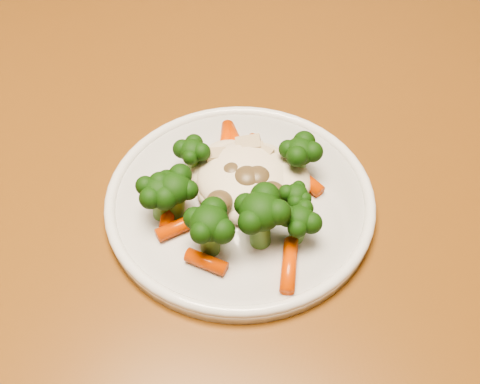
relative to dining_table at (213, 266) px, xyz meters
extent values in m
cube|color=brown|center=(0.00, 0.00, 0.08)|extent=(1.31, 1.04, 0.04)
cylinder|color=white|center=(0.03, 0.00, 0.11)|extent=(0.24, 0.24, 0.01)
ellipsoid|color=#F3E2C2|center=(0.03, 0.02, 0.14)|extent=(0.10, 0.09, 0.04)
ellipsoid|color=black|center=(-0.03, -0.04, 0.14)|extent=(0.05, 0.05, 0.04)
ellipsoid|color=black|center=(0.03, -0.06, 0.14)|extent=(0.05, 0.05, 0.05)
ellipsoid|color=black|center=(0.06, -0.03, 0.14)|extent=(0.06, 0.06, 0.05)
ellipsoid|color=black|center=(0.09, -0.02, 0.13)|extent=(0.04, 0.04, 0.04)
ellipsoid|color=black|center=(0.08, 0.01, 0.13)|extent=(0.03, 0.03, 0.03)
ellipsoid|color=black|center=(0.07, 0.05, 0.14)|extent=(0.04, 0.04, 0.04)
ellipsoid|color=black|center=(-0.02, 0.02, 0.13)|extent=(0.04, 0.04, 0.03)
ellipsoid|color=black|center=(-0.02, -0.03, 0.14)|extent=(0.05, 0.05, 0.04)
cylinder|color=#E94A05|center=(0.00, 0.06, 0.12)|extent=(0.04, 0.05, 0.01)
cylinder|color=#E94A05|center=(0.05, 0.05, 0.12)|extent=(0.04, 0.04, 0.01)
cylinder|color=#E94A05|center=(0.07, 0.04, 0.12)|extent=(0.05, 0.03, 0.01)
cylinder|color=#E94A05|center=(-0.02, -0.03, 0.12)|extent=(0.03, 0.05, 0.01)
cylinder|color=#E94A05|center=(0.00, -0.05, 0.12)|extent=(0.04, 0.04, 0.01)
cylinder|color=#E94A05|center=(0.03, -0.07, 0.12)|extent=(0.04, 0.01, 0.01)
cylinder|color=#E94A05|center=(0.09, -0.05, 0.12)|extent=(0.02, 0.05, 0.01)
cylinder|color=#E94A05|center=(0.04, 0.02, 0.14)|extent=(0.03, 0.05, 0.01)
cylinder|color=#E94A05|center=(0.02, 0.04, 0.14)|extent=(0.02, 0.04, 0.01)
cylinder|color=#E94A05|center=(-0.01, 0.06, 0.12)|extent=(0.02, 0.04, 0.01)
ellipsoid|color=brown|center=(0.04, 0.01, 0.14)|extent=(0.03, 0.03, 0.02)
ellipsoid|color=brown|center=(0.06, 0.00, 0.14)|extent=(0.02, 0.02, 0.02)
ellipsoid|color=brown|center=(0.02, 0.01, 0.14)|extent=(0.02, 0.02, 0.02)
ellipsoid|color=brown|center=(0.02, -0.02, 0.14)|extent=(0.02, 0.02, 0.02)
ellipsoid|color=brown|center=(0.03, 0.01, 0.14)|extent=(0.03, 0.03, 0.02)
cube|color=tan|center=(0.03, 0.05, 0.14)|extent=(0.02, 0.02, 0.01)
cube|color=tan|center=(0.04, 0.05, 0.14)|extent=(0.02, 0.02, 0.01)
cube|color=tan|center=(0.00, 0.03, 0.14)|extent=(0.02, 0.02, 0.01)
cube|color=tan|center=(0.02, 0.05, 0.14)|extent=(0.03, 0.02, 0.01)
camera|label=1|loc=(0.15, -0.32, 0.52)|focal=45.00mm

